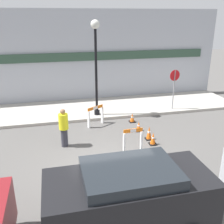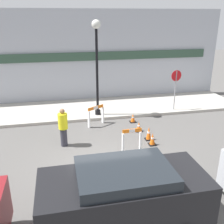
{
  "view_description": "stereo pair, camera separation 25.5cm",
  "coord_description": "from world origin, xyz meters",
  "px_view_note": "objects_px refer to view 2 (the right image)",
  "views": [
    {
      "loc": [
        -1.69,
        -7.87,
        5.12
      ],
      "look_at": [
        0.88,
        2.97,
        1.0
      ],
      "focal_mm": 42.0,
      "sensor_mm": 36.0,
      "label": 1
    },
    {
      "loc": [
        -1.44,
        -7.93,
        5.12
      ],
      "look_at": [
        0.88,
        2.97,
        1.0
      ],
      "focal_mm": 42.0,
      "sensor_mm": 36.0,
      "label": 2
    }
  ],
  "objects_px": {
    "streetlamp_post": "(97,56)",
    "stop_sign": "(176,84)",
    "parked_car_1": "(124,196)",
    "person_worker": "(63,126)"
  },
  "relations": [
    {
      "from": "streetlamp_post",
      "to": "stop_sign",
      "type": "distance_m",
      "value": 4.6
    },
    {
      "from": "stop_sign",
      "to": "parked_car_1",
      "type": "height_order",
      "value": "stop_sign"
    },
    {
      "from": "stop_sign",
      "to": "person_worker",
      "type": "bearing_deg",
      "value": 18.89
    },
    {
      "from": "person_worker",
      "to": "parked_car_1",
      "type": "bearing_deg",
      "value": -85.39
    },
    {
      "from": "stop_sign",
      "to": "streetlamp_post",
      "type": "bearing_deg",
      "value": -7.23
    },
    {
      "from": "stop_sign",
      "to": "parked_car_1",
      "type": "bearing_deg",
      "value": 51.79
    },
    {
      "from": "person_worker",
      "to": "parked_car_1",
      "type": "xyz_separation_m",
      "value": [
        1.29,
        -4.91,
        0.14
      ]
    },
    {
      "from": "stop_sign",
      "to": "person_worker",
      "type": "distance_m",
      "value": 6.88
    },
    {
      "from": "streetlamp_post",
      "to": "person_worker",
      "type": "bearing_deg",
      "value": -122.62
    },
    {
      "from": "streetlamp_post",
      "to": "parked_car_1",
      "type": "distance_m",
      "value": 8.22
    }
  ]
}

